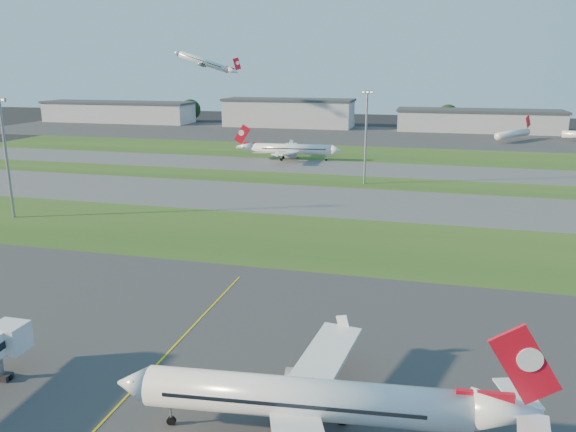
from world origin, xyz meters
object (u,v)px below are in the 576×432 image
(airliner_taxiing, at_px, (291,149))
(mini_jet_near, at_px, (513,134))
(airliner_parked, at_px, (308,400))
(light_mast_west, at_px, (6,150))
(light_mast_centre, at_px, (366,131))

(airliner_taxiing, distance_m, mini_jet_near, 111.55)
(airliner_parked, height_order, light_mast_west, light_mast_west)
(mini_jet_near, distance_m, light_mast_centre, 122.53)
(airliner_parked, distance_m, airliner_taxiing, 154.23)
(airliner_taxiing, bearing_deg, light_mast_west, 61.84)
(light_mast_west, relative_size, light_mast_centre, 1.00)
(airliner_parked, xyz_separation_m, mini_jet_near, (43.36, 224.07, -0.58))
(airliner_taxiing, bearing_deg, mini_jet_near, -142.50)
(airliner_parked, relative_size, light_mast_centre, 1.36)
(light_mast_west, bearing_deg, airliner_parked, -36.24)
(airliner_parked, bearing_deg, light_mast_centre, 88.58)
(airliner_taxiing, xyz_separation_m, light_mast_centre, (30.36, -35.29, 10.96))
(light_mast_centre, bearing_deg, airliner_parked, -85.52)
(light_mast_centre, bearing_deg, light_mast_west, -141.34)
(airliner_parked, distance_m, mini_jet_near, 228.22)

